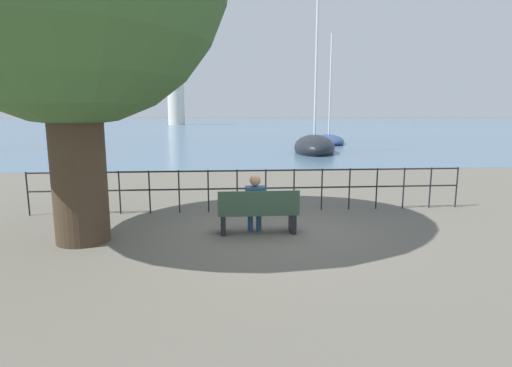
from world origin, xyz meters
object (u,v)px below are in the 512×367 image
at_px(seated_person_left, 255,201).
at_px(sailboat_2, 329,140).
at_px(park_bench, 258,213).
at_px(harbor_lighthouse, 175,87).
at_px(sailboat_0, 314,147).

bearing_deg(seated_person_left, sailboat_2, 71.93).
distance_m(park_bench, sailboat_2, 26.88).
bearing_deg(sailboat_2, park_bench, -100.94).
height_order(sailboat_2, harbor_lighthouse, harbor_lighthouse).
distance_m(seated_person_left, sailboat_2, 26.83).
distance_m(sailboat_2, harbor_lighthouse, 71.45).
bearing_deg(harbor_lighthouse, sailboat_2, -73.34).
bearing_deg(seated_person_left, sailboat_0, 73.32).
relative_size(park_bench, seated_person_left, 1.35).
bearing_deg(sailboat_2, seated_person_left, -101.11).
distance_m(seated_person_left, sailboat_0, 18.05).
relative_size(seated_person_left, sailboat_2, 0.13).
bearing_deg(sailboat_2, sailboat_0, -103.95).
relative_size(sailboat_2, harbor_lighthouse, 0.46).
relative_size(park_bench, sailboat_2, 0.17).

